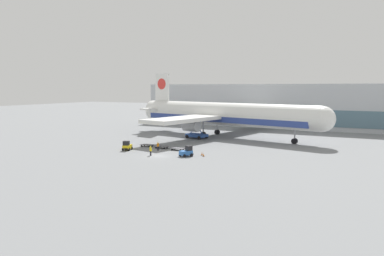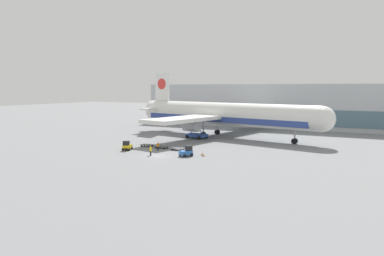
% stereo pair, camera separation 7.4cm
% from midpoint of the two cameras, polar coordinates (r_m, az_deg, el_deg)
% --- Properties ---
extents(ground_plane, '(400.00, 400.00, 0.00)m').
position_cam_midpoint_polar(ground_plane, '(71.31, -5.34, -4.28)').
color(ground_plane, slate).
extents(terminal_building, '(90.00, 18.20, 14.00)m').
position_cam_midpoint_polar(terminal_building, '(128.90, 12.94, 3.40)').
color(terminal_building, '#B2B7BC').
rests_on(terminal_building, ground_plane).
extents(airplane_main, '(57.54, 48.64, 17.00)m').
position_cam_midpoint_polar(airplane_main, '(98.52, 4.44, 2.05)').
color(airplane_main, white).
rests_on(airplane_main, ground_plane).
extents(scissor_lift_loader, '(5.68, 4.22, 5.72)m').
position_cam_midpoint_polar(scissor_lift_loader, '(95.18, 0.76, -0.30)').
color(scissor_lift_loader, '#284C99').
rests_on(scissor_lift_loader, ground_plane).
extents(baggage_tug_foreground, '(2.25, 2.75, 2.00)m').
position_cam_midpoint_polar(baggage_tug_foreground, '(78.59, -9.85, -2.72)').
color(baggage_tug_foreground, yellow).
rests_on(baggage_tug_foreground, ground_plane).
extents(baggage_tug_mid, '(2.49, 2.81, 2.00)m').
position_cam_midpoint_polar(baggage_tug_mid, '(70.61, -0.79, -3.64)').
color(baggage_tug_mid, '#2D66B7').
rests_on(baggage_tug_mid, ground_plane).
extents(baggage_dolly_lead, '(3.76, 1.75, 0.48)m').
position_cam_midpoint_polar(baggage_dolly_lead, '(82.75, -6.85, -2.57)').
color(baggage_dolly_lead, '#56565B').
rests_on(baggage_dolly_lead, ground_plane).
extents(baggage_dolly_second, '(3.76, 1.75, 0.48)m').
position_cam_midpoint_polar(baggage_dolly_second, '(80.11, -4.63, -2.83)').
color(baggage_dolly_second, '#56565B').
rests_on(baggage_dolly_second, ground_plane).
extents(baggage_dolly_third, '(3.76, 1.75, 0.48)m').
position_cam_midpoint_polar(baggage_dolly_third, '(77.47, -2.16, -3.13)').
color(baggage_dolly_third, '#56565B').
rests_on(baggage_dolly_third, ground_plane).
extents(ground_crew_near, '(0.28, 0.56, 1.82)m').
position_cam_midpoint_polar(ground_crew_near, '(77.16, -5.19, -2.67)').
color(ground_crew_near, black).
rests_on(ground_crew_near, ground_plane).
extents(ground_crew_far, '(0.55, 0.31, 1.84)m').
position_cam_midpoint_polar(ground_crew_far, '(71.70, -6.30, -3.35)').
color(ground_crew_far, black).
rests_on(ground_crew_far, ground_plane).
extents(traffic_cone_near, '(0.40, 0.40, 0.61)m').
position_cam_midpoint_polar(traffic_cone_near, '(70.74, 1.80, -4.10)').
color(traffic_cone_near, black).
rests_on(traffic_cone_near, ground_plane).
extents(traffic_cone_far, '(0.40, 0.40, 0.68)m').
position_cam_midpoint_polar(traffic_cone_far, '(71.83, 1.55, -3.91)').
color(traffic_cone_far, black).
rests_on(traffic_cone_far, ground_plane).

